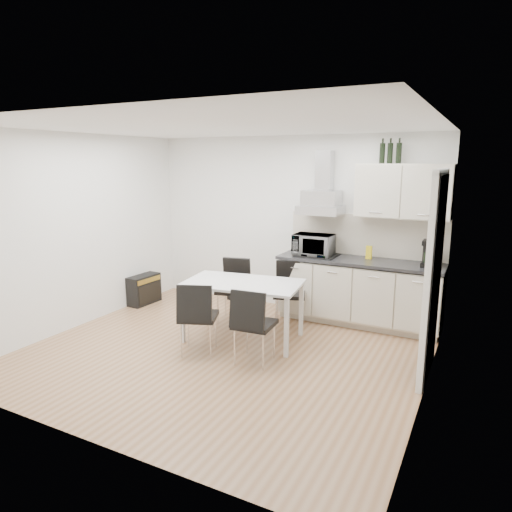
{
  "coord_description": "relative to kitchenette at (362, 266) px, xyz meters",
  "views": [
    {
      "loc": [
        2.67,
        -4.33,
        2.24
      ],
      "look_at": [
        0.18,
        0.49,
        1.1
      ],
      "focal_mm": 32.0,
      "sensor_mm": 36.0,
      "label": 1
    }
  ],
  "objects": [
    {
      "name": "guitar_amp",
      "position": [
        -3.3,
        -0.67,
        -0.6
      ],
      "size": [
        0.27,
        0.57,
        0.46
      ],
      "rotation": [
        0.0,
        0.0,
        -0.05
      ],
      "color": "black",
      "rests_on": "ground"
    },
    {
      "name": "wall_left",
      "position": [
        -3.43,
        -1.73,
        0.47
      ],
      "size": [
        0.1,
        4.0,
        2.6
      ],
      "primitive_type": "cube",
      "color": "white",
      "rests_on": "ground"
    },
    {
      "name": "chair_far_right",
      "position": [
        -0.85,
        -0.52,
        -0.39
      ],
      "size": [
        0.59,
        0.62,
        0.88
      ],
      "primitive_type": null,
      "rotation": [
        0.0,
        0.0,
        3.5
      ],
      "color": "black",
      "rests_on": "ground"
    },
    {
      "name": "floor_speaker",
      "position": [
        -2.12,
        0.17,
        -0.67
      ],
      "size": [
        0.22,
        0.21,
        0.31
      ],
      "primitive_type": "cube",
      "rotation": [
        0.0,
        0.0,
        -0.25
      ],
      "color": "black",
      "rests_on": "ground"
    },
    {
      "name": "chair_near_left",
      "position": [
        -1.44,
        -1.86,
        -0.39
      ],
      "size": [
        0.59,
        0.63,
        0.88
      ],
      "primitive_type": null,
      "rotation": [
        0.0,
        0.0,
        0.38
      ],
      "color": "black",
      "rests_on": "ground"
    },
    {
      "name": "wall_back",
      "position": [
        -1.18,
        0.27,
        0.47
      ],
      "size": [
        4.5,
        0.1,
        2.6
      ],
      "primitive_type": "cube",
      "color": "white",
      "rests_on": "ground"
    },
    {
      "name": "kitchenette",
      "position": [
        0.0,
        0.0,
        0.0
      ],
      "size": [
        2.22,
        0.64,
        2.52
      ],
      "color": "beige",
      "rests_on": "ground"
    },
    {
      "name": "doorway",
      "position": [
        1.03,
        -1.18,
        0.22
      ],
      "size": [
        0.08,
        1.04,
        2.1
      ],
      "primitive_type": "cube",
      "color": "white",
      "rests_on": "ground"
    },
    {
      "name": "ceiling",
      "position": [
        -1.18,
        -1.73,
        1.77
      ],
      "size": [
        4.5,
        4.5,
        0.0
      ],
      "primitive_type": "plane",
      "color": "white",
      "rests_on": "wall_back"
    },
    {
      "name": "chair_near_right",
      "position": [
        -0.73,
        -1.79,
        -0.39
      ],
      "size": [
        0.48,
        0.53,
        0.88
      ],
      "primitive_type": null,
      "rotation": [
        0.0,
        0.0,
        0.08
      ],
      "color": "black",
      "rests_on": "ground"
    },
    {
      "name": "dining_table",
      "position": [
        -1.18,
        -1.24,
        -0.16
      ],
      "size": [
        1.54,
        1.02,
        0.75
      ],
      "rotation": [
        0.0,
        0.0,
        0.14
      ],
      "color": "white",
      "rests_on": "ground"
    },
    {
      "name": "chair_far_left",
      "position": [
        -1.63,
        -0.72,
        -0.39
      ],
      "size": [
        0.54,
        0.58,
        0.88
      ],
      "primitive_type": null,
      "rotation": [
        0.0,
        0.0,
        3.36
      ],
      "color": "black",
      "rests_on": "ground"
    },
    {
      "name": "wall_right",
      "position": [
        1.07,
        -1.73,
        0.47
      ],
      "size": [
        0.1,
        4.0,
        2.6
      ],
      "primitive_type": "cube",
      "color": "white",
      "rests_on": "ground"
    },
    {
      "name": "ground",
      "position": [
        -1.18,
        -1.73,
        -0.83
      ],
      "size": [
        4.5,
        4.5,
        0.0
      ],
      "primitive_type": "plane",
      "color": "#A6805E",
      "rests_on": "ground"
    },
    {
      "name": "wall_front",
      "position": [
        -1.18,
        -3.73,
        0.47
      ],
      "size": [
        4.5,
        0.1,
        2.6
      ],
      "primitive_type": "cube",
      "color": "white",
      "rests_on": "ground"
    }
  ]
}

